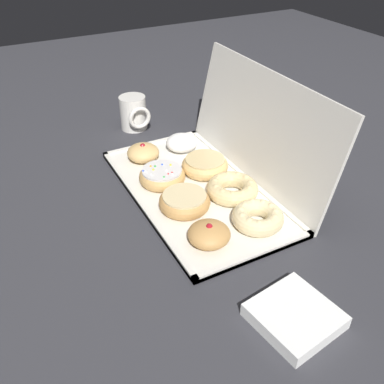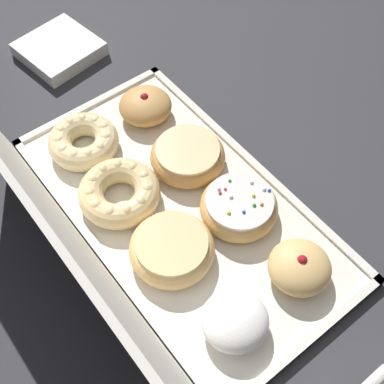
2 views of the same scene
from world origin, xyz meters
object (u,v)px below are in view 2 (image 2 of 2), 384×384
(sprinkle_donut_1, at_px, (239,207))
(powdered_filled_donut_4, at_px, (235,320))
(glazed_ring_donut_2, at_px, (188,156))
(glazed_ring_donut_5, at_px, (172,249))
(jelly_filled_donut_0, at_px, (299,267))
(cruller_donut_6, at_px, (119,192))
(cruller_donut_7, at_px, (83,141))
(napkin_stack, at_px, (59,49))
(jelly_filled_donut_3, at_px, (145,106))
(donut_box, at_px, (182,208))

(sprinkle_donut_1, bearing_deg, powdered_filled_donut_4, 137.27)
(sprinkle_donut_1, relative_size, glazed_ring_donut_2, 0.98)
(glazed_ring_donut_2, relative_size, glazed_ring_donut_5, 0.99)
(jelly_filled_donut_0, bearing_deg, cruller_donut_6, 25.93)
(sprinkle_donut_1, distance_m, glazed_ring_donut_5, 0.12)
(jelly_filled_donut_0, distance_m, sprinkle_donut_1, 0.12)
(powdered_filled_donut_4, height_order, cruller_donut_6, powdered_filled_donut_4)
(cruller_donut_7, bearing_deg, jelly_filled_donut_0, -163.06)
(cruller_donut_6, xyz_separation_m, cruller_donut_7, (0.12, -0.01, -0.00))
(jelly_filled_donut_0, xyz_separation_m, napkin_stack, (0.60, 0.03, -0.02))
(glazed_ring_donut_5, height_order, cruller_donut_7, same)
(sprinkle_donut_1, relative_size, cruller_donut_7, 1.02)
(powdered_filled_donut_4, bearing_deg, glazed_ring_donut_2, -25.20)
(jelly_filled_donut_0, relative_size, jelly_filled_donut_3, 0.97)
(donut_box, relative_size, sprinkle_donut_1, 4.67)
(cruller_donut_6, height_order, cruller_donut_7, same)
(powdered_filled_donut_4, height_order, glazed_ring_donut_5, powdered_filled_donut_4)
(glazed_ring_donut_2, relative_size, cruller_donut_7, 1.04)
(jelly_filled_donut_0, distance_m, napkin_stack, 0.60)
(sprinkle_donut_1, height_order, jelly_filled_donut_3, jelly_filled_donut_3)
(jelly_filled_donut_0, height_order, napkin_stack, jelly_filled_donut_0)
(cruller_donut_6, height_order, napkin_stack, cruller_donut_6)
(powdered_filled_donut_4, height_order, cruller_donut_7, powdered_filled_donut_4)
(cruller_donut_6, bearing_deg, glazed_ring_donut_2, -93.37)
(donut_box, xyz_separation_m, powdered_filled_donut_4, (-0.19, 0.06, 0.03))
(sprinkle_donut_1, bearing_deg, jelly_filled_donut_3, -1.79)
(donut_box, relative_size, napkin_stack, 4.12)
(jelly_filled_donut_0, relative_size, sprinkle_donut_1, 0.75)
(powdered_filled_donut_4, bearing_deg, sprinkle_donut_1, -42.73)
(jelly_filled_donut_0, relative_size, glazed_ring_donut_2, 0.73)
(glazed_ring_donut_2, xyz_separation_m, powdered_filled_donut_4, (-0.25, 0.12, 0.00))
(glazed_ring_donut_5, xyz_separation_m, cruller_donut_7, (0.24, -0.00, 0.00))
(napkin_stack, bearing_deg, powdered_filled_donut_4, 171.54)
(donut_box, relative_size, cruller_donut_7, 4.75)
(glazed_ring_donut_2, xyz_separation_m, napkin_stack, (0.36, 0.03, -0.02))
(glazed_ring_donut_2, bearing_deg, powdered_filled_donut_4, 154.80)
(donut_box, xyz_separation_m, cruller_donut_7, (0.18, 0.06, 0.03))
(cruller_donut_6, relative_size, napkin_stack, 0.94)
(powdered_filled_donut_4, bearing_deg, glazed_ring_donut_5, 0.40)
(jelly_filled_donut_3, bearing_deg, napkin_stack, 8.34)
(donut_box, relative_size, jelly_filled_donut_0, 6.25)
(jelly_filled_donut_0, height_order, cruller_donut_7, jelly_filled_donut_0)
(cruller_donut_6, bearing_deg, napkin_stack, -15.28)
(jelly_filled_donut_3, bearing_deg, glazed_ring_donut_5, 152.58)
(glazed_ring_donut_5, relative_size, cruller_donut_6, 0.97)
(glazed_ring_donut_5, xyz_separation_m, cruller_donut_6, (0.12, 0.01, 0.00))
(napkin_stack, bearing_deg, cruller_donut_6, 164.72)
(powdered_filled_donut_4, bearing_deg, cruller_donut_7, -0.56)
(cruller_donut_7, bearing_deg, cruller_donut_6, 175.27)
(donut_box, bearing_deg, jelly_filled_donut_3, -19.31)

